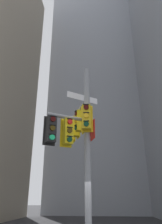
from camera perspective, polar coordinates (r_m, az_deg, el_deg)
name	(u,v)px	position (r m, az deg, el deg)	size (l,w,h in m)	color
building_mid_block	(100,75)	(41.63, 5.13, 9.88)	(15.60, 15.60, 47.73)	#9399A3
signal_pole_assembly	(77,134)	(9.20, -0.97, -5.93)	(2.05, 4.07, 7.43)	gray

